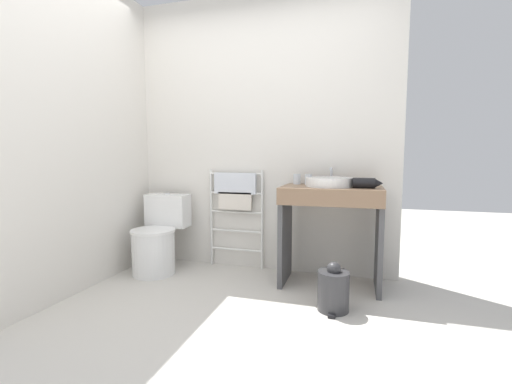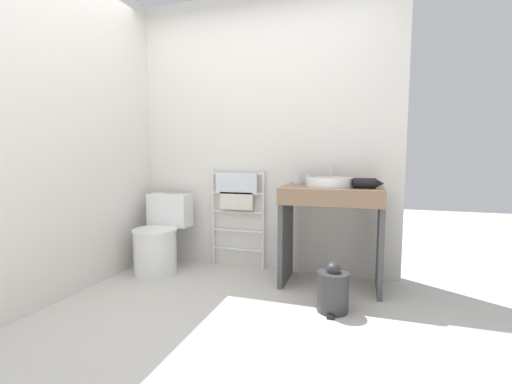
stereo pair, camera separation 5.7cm
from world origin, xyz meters
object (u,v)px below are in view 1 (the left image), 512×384
object	(u,v)px
toilet	(158,239)
hair_dryer	(366,183)
sink_basin	(329,182)
towel_radiator	(235,198)
cup_near_wall	(297,179)
trash_bin	(333,289)
cup_near_edge	(308,179)

from	to	relation	value
toilet	hair_dryer	distance (m)	1.94
sink_basin	hair_dryer	size ratio (longest dim) A/B	1.68
towel_radiator	sink_basin	size ratio (longest dim) A/B	2.52
towel_radiator	hair_dryer	distance (m)	1.24
cup_near_wall	sink_basin	bearing A→B (deg)	-30.55
toilet	hair_dryer	bearing A→B (deg)	0.72
trash_bin	towel_radiator	bearing A→B (deg)	144.52
cup_near_edge	hair_dryer	world-z (taller)	cup_near_edge
cup_near_wall	cup_near_edge	size ratio (longest dim) A/B	1.01
cup_near_wall	hair_dryer	xyz separation A→B (m)	(0.58, -0.24, -0.01)
toilet	trash_bin	bearing A→B (deg)	-13.08
sink_basin	trash_bin	distance (m)	0.87
towel_radiator	trash_bin	distance (m)	1.33
cup_near_edge	hair_dryer	bearing A→B (deg)	-24.59
toilet	cup_near_wall	xyz separation A→B (m)	(1.28, 0.26, 0.58)
cup_near_edge	hair_dryer	distance (m)	0.53
towel_radiator	trash_bin	bearing A→B (deg)	-35.48
toilet	cup_near_wall	distance (m)	1.42
toilet	hair_dryer	world-z (taller)	hair_dryer
toilet	cup_near_wall	bearing A→B (deg)	11.69
sink_basin	toilet	bearing A→B (deg)	-176.79
cup_near_edge	trash_bin	bearing A→B (deg)	-66.42
trash_bin	cup_near_edge	bearing A→B (deg)	113.58
sink_basin	cup_near_edge	bearing A→B (deg)	141.42
cup_near_wall	cup_near_edge	bearing A→B (deg)	-11.66
towel_radiator	sink_basin	xyz separation A→B (m)	(0.91, -0.23, 0.19)
sink_basin	cup_near_wall	bearing A→B (deg)	149.45
towel_radiator	sink_basin	distance (m)	0.95
hair_dryer	trash_bin	xyz separation A→B (m)	(-0.21, -0.41, -0.73)
hair_dryer	sink_basin	bearing A→B (deg)	167.19
toilet	cup_near_edge	world-z (taller)	cup_near_edge
trash_bin	toilet	bearing A→B (deg)	166.92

